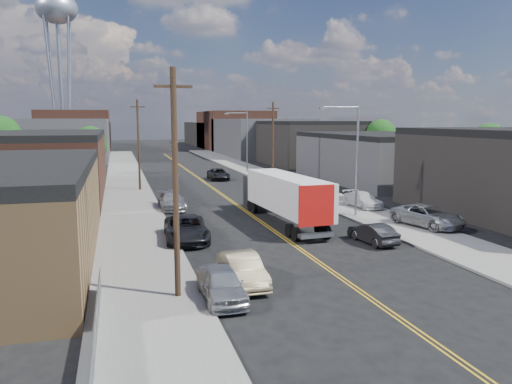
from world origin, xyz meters
TOP-DOWN VIEW (x-y plane):
  - ground at (0.00, 60.00)m, footprint 260.00×260.00m
  - centerline at (0.00, 45.00)m, footprint 0.32×120.00m
  - sidewalk_left at (-9.50, 45.00)m, footprint 5.00×140.00m
  - sidewalk_right at (9.50, 45.00)m, footprint 5.00×140.00m
  - warehouse_brown at (-18.00, 44.00)m, footprint 12.00×26.00m
  - industrial_right_b at (22.00, 46.00)m, footprint 14.00×24.00m
  - industrial_right_c at (22.00, 72.00)m, footprint 14.00×22.00m
  - skyline_left_a at (-20.00, 95.00)m, footprint 16.00×30.00m
  - skyline_right_a at (20.00, 95.00)m, footprint 16.00×30.00m
  - skyline_left_b at (-20.00, 120.00)m, footprint 16.00×26.00m
  - skyline_right_b at (20.00, 120.00)m, footprint 16.00×26.00m
  - skyline_left_c at (-20.00, 140.00)m, footprint 16.00×40.00m
  - skyline_right_c at (20.00, 140.00)m, footprint 16.00×40.00m
  - water_tower at (-22.00, 110.00)m, footprint 9.00×9.00m
  - streetlight_near at (7.60, 25.00)m, footprint 3.39×0.25m
  - streetlight_far at (7.60, 60.00)m, footprint 3.39×0.25m
  - utility_pole_left_near at (-8.20, 10.00)m, footprint 1.60×0.26m
  - utility_pole_left_far at (-8.20, 45.00)m, footprint 1.60×0.26m
  - utility_pole_right at (8.20, 48.00)m, footprint 1.60×0.26m
  - chainlink_fence at (-11.50, 3.50)m, footprint 0.05×16.00m
  - tree_left_mid at (-23.94, 55.00)m, footprint 5.10×5.04m
  - tree_left_far at (-13.94, 62.00)m, footprint 4.35×4.20m
  - tree_right_near at (30.06, 36.00)m, footprint 4.60×4.48m
  - tree_right_far at (30.06, 60.00)m, footprint 4.85×4.76m
  - semi_truck at (1.50, 24.71)m, footprint 3.14×14.47m
  - car_left_a at (-6.40, 9.28)m, footprint 1.77×4.39m
  - car_left_b at (-5.00, 11.07)m, footprint 1.67×4.55m
  - car_left_c at (-6.40, 20.46)m, footprint 3.01×5.97m
  - car_left_d at (-6.07, 32.42)m, footprint 2.15×5.21m
  - car_right_oncoming at (5.00, 16.68)m, footprint 1.79×4.10m
  - car_right_lot_a at (11.00, 19.57)m, footprint 3.86×6.07m
  - car_right_lot_b at (10.31, 28.13)m, footprint 2.24×4.73m
  - car_right_lot_c at (8.69, 46.35)m, footprint 2.28×4.36m
  - car_ahead_truck at (2.22, 52.78)m, footprint 2.61×5.35m

SIDE VIEW (x-z plane):
  - ground at x=0.00m, z-range 0.00..0.00m
  - centerline at x=0.00m, z-range 0.00..0.01m
  - sidewalk_left at x=-9.50m, z-range 0.00..0.15m
  - sidewalk_right at x=9.50m, z-range 0.00..0.15m
  - car_right_oncoming at x=5.00m, z-range 0.00..1.31m
  - chainlink_fence at x=-11.50m, z-range 0.04..1.27m
  - car_ahead_truck at x=2.22m, z-range 0.00..1.47m
  - car_left_b at x=-5.00m, z-range 0.00..1.49m
  - car_left_a at x=-6.40m, z-range 0.00..1.49m
  - car_left_d at x=-6.07m, z-range 0.00..1.51m
  - car_left_c at x=-6.40m, z-range 0.00..1.62m
  - car_right_lot_b at x=10.31m, z-range 0.15..1.48m
  - car_right_lot_c at x=8.69m, z-range 0.15..1.57m
  - car_right_lot_a at x=11.00m, z-range 0.15..1.71m
  - semi_truck at x=1.50m, z-range 0.26..4.01m
  - industrial_right_b at x=22.00m, z-range 0.00..6.10m
  - warehouse_brown at x=-18.00m, z-range 0.00..6.60m
  - skyline_left_c at x=-20.00m, z-range 0.00..7.00m
  - skyline_right_c at x=20.00m, z-range 0.00..7.00m
  - industrial_right_c at x=22.00m, z-range 0.00..7.60m
  - skyline_left_a at x=-20.00m, z-range 0.00..8.00m
  - skyline_right_a at x=20.00m, z-range 0.00..8.00m
  - tree_left_far at x=-13.94m, z-range 1.08..8.05m
  - tree_right_near at x=30.06m, z-range 1.15..8.59m
  - skyline_left_b at x=-20.00m, z-range 0.00..10.00m
  - skyline_right_b at x=20.00m, z-range 0.00..10.00m
  - utility_pole_left_near at x=-8.20m, z-range 0.14..10.14m
  - utility_pole_left_far at x=-8.20m, z-range 0.14..10.14m
  - utility_pole_right at x=8.20m, z-range 0.14..10.14m
  - tree_right_far at x=30.06m, z-range 1.22..9.13m
  - streetlight_near at x=7.60m, z-range 0.83..9.83m
  - streetlight_far at x=7.60m, z-range 0.83..9.83m
  - tree_left_mid at x=-23.94m, z-range 1.30..9.67m
  - water_tower at x=-22.00m, z-range 12.20..49.10m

